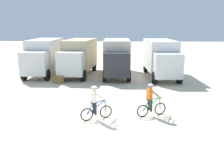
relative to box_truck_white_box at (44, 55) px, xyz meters
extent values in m
plane|color=beige|center=(6.62, -12.89, -1.87)|extent=(120.00, 120.00, 0.00)
cube|color=white|center=(0.00, 0.58, 0.13)|extent=(2.44, 5.22, 2.70)
cube|color=silver|center=(0.02, -2.82, -0.37)|extent=(2.21, 1.52, 2.00)
cube|color=black|center=(0.03, -3.52, -0.02)|extent=(2.02, 0.09, 0.80)
cylinder|color=black|center=(1.04, -2.72, -1.37)|extent=(0.33, 1.00, 1.00)
cylinder|color=black|center=(-1.00, -2.73, -1.37)|extent=(0.33, 1.00, 1.00)
cylinder|color=black|center=(1.00, 2.27, -1.37)|extent=(0.33, 1.00, 1.00)
cylinder|color=black|center=(-1.04, 2.26, -1.37)|extent=(0.33, 1.00, 1.00)
cube|color=#CCB78E|center=(3.45, 0.48, 0.13)|extent=(2.78, 5.37, 2.70)
cube|color=silver|center=(3.20, -2.91, -0.37)|extent=(2.31, 1.66, 2.00)
cube|color=black|center=(3.14, -3.61, -0.02)|extent=(2.02, 0.23, 0.80)
cylinder|color=black|center=(4.22, -2.89, -1.37)|extent=(0.39, 1.02, 1.00)
cylinder|color=black|center=(2.19, -2.74, -1.37)|extent=(0.39, 1.02, 1.00)
cylinder|color=black|center=(4.59, 2.09, -1.37)|extent=(0.39, 1.02, 1.00)
cylinder|color=black|center=(2.56, 2.24, -1.37)|extent=(0.39, 1.02, 1.00)
cube|color=beige|center=(7.00, 0.29, 0.13)|extent=(2.53, 5.26, 2.70)
cube|color=#2D2D33|center=(7.09, -3.11, -0.37)|extent=(2.24, 1.56, 2.00)
cube|color=black|center=(7.11, -3.81, -0.02)|extent=(2.03, 0.13, 0.80)
cylinder|color=black|center=(8.11, -2.98, -1.37)|extent=(0.35, 1.01, 1.00)
cylinder|color=black|center=(6.07, -3.03, -1.37)|extent=(0.35, 1.01, 1.00)
cylinder|color=black|center=(7.98, 2.01, -1.37)|extent=(0.35, 1.01, 1.00)
cylinder|color=black|center=(5.94, 1.95, -1.37)|extent=(0.35, 1.01, 1.00)
cube|color=white|center=(11.03, -0.17, 0.13)|extent=(2.72, 5.34, 2.70)
cube|color=silver|center=(11.24, -3.57, -0.37)|extent=(2.29, 1.63, 2.00)
cube|color=black|center=(11.28, -4.26, -0.02)|extent=(2.03, 0.21, 0.80)
cylinder|color=black|center=(12.25, -3.40, -1.37)|extent=(0.38, 1.02, 1.00)
cylinder|color=black|center=(10.22, -3.53, -1.37)|extent=(0.38, 1.02, 1.00)
cylinder|color=black|center=(11.94, 1.58, -1.37)|extent=(0.38, 1.02, 1.00)
cylinder|color=black|center=(9.90, 1.45, -1.37)|extent=(0.38, 1.02, 1.00)
torus|color=black|center=(6.73, -11.46, -1.53)|extent=(0.63, 0.36, 0.68)
cylinder|color=silver|center=(6.73, -11.46, -1.53)|extent=(0.11, 0.11, 0.08)
torus|color=black|center=(5.79, -11.94, -1.53)|extent=(0.63, 0.36, 0.68)
cylinder|color=silver|center=(5.79, -11.94, -1.53)|extent=(0.11, 0.11, 0.08)
cylinder|color=blue|center=(6.24, -11.71, -1.21)|extent=(0.94, 0.51, 0.68)
cylinder|color=blue|center=(6.39, -11.63, -0.93)|extent=(0.61, 0.34, 0.13)
cylinder|color=blue|center=(5.94, -11.86, -1.25)|extent=(0.37, 0.22, 0.59)
cylinder|color=blue|center=(6.71, -11.48, -1.21)|extent=(0.11, 0.09, 0.64)
cylinder|color=silver|center=(6.68, -11.49, -0.89)|extent=(0.27, 0.48, 0.04)
cube|color=black|center=(6.10, -11.78, -0.94)|extent=(0.27, 0.22, 0.06)
cube|color=silver|center=(6.12, -11.77, -0.63)|extent=(0.32, 0.38, 0.56)
sphere|color=tan|center=(6.17, -11.75, -0.23)|extent=(0.22, 0.22, 0.22)
cone|color=silver|center=(6.17, -11.75, -0.10)|extent=(0.32, 0.32, 0.10)
cylinder|color=#26262B|center=(6.11, -11.63, -1.24)|extent=(0.12, 0.12, 0.66)
cylinder|color=#26262B|center=(6.23, -11.86, -1.24)|extent=(0.12, 0.12, 0.66)
cylinder|color=tan|center=(6.34, -11.46, -0.65)|extent=(0.57, 0.36, 0.53)
cylinder|color=tan|center=(6.50, -11.78, -0.65)|extent=(0.60, 0.29, 0.53)
torus|color=black|center=(9.63, -10.86, -1.53)|extent=(0.65, 0.32, 0.68)
cylinder|color=silver|center=(9.63, -10.86, -1.53)|extent=(0.10, 0.10, 0.08)
torus|color=black|center=(8.66, -11.27, -1.53)|extent=(0.65, 0.32, 0.68)
cylinder|color=silver|center=(8.66, -11.27, -1.53)|extent=(0.10, 0.10, 0.08)
cylinder|color=green|center=(9.12, -11.08, -1.21)|extent=(0.97, 0.44, 0.68)
cylinder|color=green|center=(9.28, -11.01, -0.93)|extent=(0.63, 0.30, 0.13)
cylinder|color=green|center=(8.82, -11.20, -1.25)|extent=(0.38, 0.20, 0.59)
cylinder|color=green|center=(9.61, -10.87, -1.21)|extent=(0.11, 0.08, 0.64)
cylinder|color=silver|center=(9.59, -10.88, -0.89)|extent=(0.23, 0.49, 0.04)
cube|color=black|center=(8.98, -11.14, -0.94)|extent=(0.27, 0.20, 0.06)
cube|color=orange|center=(9.00, -11.13, -0.63)|extent=(0.31, 0.37, 0.56)
sphere|color=#A87A5B|center=(9.06, -11.10, -0.23)|extent=(0.22, 0.22, 0.22)
cone|color=silver|center=(9.06, -11.10, -0.10)|extent=(0.32, 0.32, 0.10)
cylinder|color=#26262B|center=(9.00, -10.98, -1.24)|extent=(0.12, 0.12, 0.66)
cylinder|color=#26262B|center=(9.11, -11.22, -1.24)|extent=(0.12, 0.12, 0.66)
cylinder|color=#A87A5B|center=(9.24, -10.83, -0.65)|extent=(0.58, 0.33, 0.53)
cylinder|color=#A87A5B|center=(9.38, -11.16, -0.65)|extent=(0.61, 0.25, 0.53)
cube|color=olive|center=(2.24, -3.60, -1.57)|extent=(0.91, 0.92, 0.61)
camera|label=1|loc=(7.58, -23.94, 2.95)|focal=40.50mm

